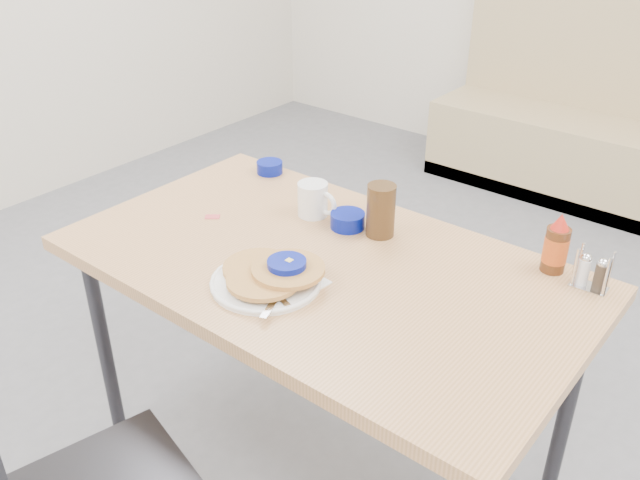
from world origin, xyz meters
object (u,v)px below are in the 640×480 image
Objects in this scene: coffee_mug at (314,199)px; syrup_bottle at (556,246)px; pancake_plate at (268,277)px; creamer_bowl at (270,167)px; dining_table at (321,280)px; butter_bowl at (348,220)px; grits_setting at (287,273)px; amber_tumbler at (381,210)px; condiment_caddy at (591,275)px; booth_bench at (609,138)px.

syrup_bottle is (0.68, 0.15, 0.02)m from coffee_mug.
pancake_plate is 1.70× the size of syrup_bottle.
coffee_mug is 0.70m from syrup_bottle.
dining_table is at bearing -34.26° from creamer_bowl.
syrup_bottle reaches higher than coffee_mug.
butter_bowl is (-0.02, 0.37, 0.00)m from pancake_plate.
grits_setting is at bearing -135.90° from syrup_bottle.
butter_bowl is (0.12, 0.00, -0.03)m from coffee_mug.
dining_table is 9.14× the size of amber_tumbler.
coffee_mug is (-0.18, 0.19, 0.11)m from dining_table.
amber_tumbler is at bearing -12.85° from creamer_bowl.
condiment_caddy reaches higher than grits_setting.
amber_tumbler is (0.04, 0.36, 0.05)m from grits_setting.
coffee_mug reaches higher than dining_table.
butter_bowl reaches higher than creamer_bowl.
butter_bowl is at bearing -165.25° from syrup_bottle.
booth_bench is at bearing 89.30° from pancake_plate.
syrup_bottle is at bearing 43.94° from pancake_plate.
dining_table is 13.08× the size of condiment_caddy.
amber_tumbler reaches higher than grits_setting.
butter_bowl is (-0.06, -2.34, 0.43)m from booth_bench.
creamer_bowl is (-0.50, -2.19, 0.43)m from booth_bench.
syrup_bottle is at bearing 15.01° from amber_tumbler.
syrup_bottle is at bearing 44.10° from grits_setting.
coffee_mug is at bearing 119.04° from grits_setting.
grits_setting is 1.77× the size of condiment_caddy.
booth_bench is at bearing 77.18° from creamer_bowl.
booth_bench is at bearing 103.08° from condiment_caddy.
grits_setting is 0.69m from syrup_bottle.
grits_setting is 1.24× the size of amber_tumbler.
coffee_mug is 0.87× the size of amber_tumbler.
pancake_plate is 0.05m from grits_setting.
pancake_plate is at bearing -138.36° from grits_setting.
booth_bench is 2.38m from butter_bowl.
coffee_mug is 0.80m from condiment_caddy.
grits_setting is at bearing -89.95° from booth_bench.
grits_setting is 0.76m from condiment_caddy.
grits_setting is at bearing -79.85° from butter_bowl.
creamer_bowl is 0.56m from amber_tumbler.
syrup_bottle is at bearing 14.75° from butter_bowl.
creamer_bowl is (-0.32, 0.15, -0.03)m from coffee_mug.
syrup_bottle reaches higher than creamer_bowl.
pancake_plate is 1.82× the size of amber_tumbler.
pancake_plate is at bearing -144.46° from condiment_caddy.
pancake_plate is 2.61× the size of condiment_caddy.
syrup_bottle is (0.50, 0.34, 0.13)m from dining_table.
grits_setting is at bearing -60.96° from coffee_mug.
coffee_mug is 0.70× the size of grits_setting.
coffee_mug is at bearing -172.91° from condiment_caddy.
coffee_mug is 1.51× the size of creamer_bowl.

